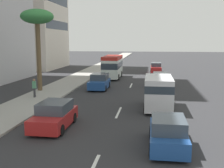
{
  "coord_description": "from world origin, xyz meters",
  "views": [
    {
      "loc": [
        -5.54,
        -2.33,
        5.29
      ],
      "look_at": [
        16.24,
        0.78,
        1.82
      ],
      "focal_mm": 44.21,
      "sensor_mm": 36.0,
      "label": 1
    }
  ],
  "objects_px": {
    "car_third": "(156,68)",
    "car_seventh": "(160,80)",
    "car_fifth": "(168,133)",
    "van_sixth": "(158,91)",
    "minibus_fourth": "(112,66)",
    "pedestrian_near_lamp": "(34,87)",
    "palm_tree": "(37,20)",
    "car_second": "(99,82)",
    "car_lead": "(54,116)"
  },
  "relations": [
    {
      "from": "car_third",
      "to": "car_seventh",
      "type": "relative_size",
      "value": 1.13
    },
    {
      "from": "car_third",
      "to": "car_fifth",
      "type": "height_order",
      "value": "car_third"
    },
    {
      "from": "van_sixth",
      "to": "minibus_fourth",
      "type": "bearing_deg",
      "value": 19.34
    },
    {
      "from": "pedestrian_near_lamp",
      "to": "car_third",
      "type": "bearing_deg",
      "value": 55.0
    },
    {
      "from": "car_fifth",
      "to": "palm_tree",
      "type": "xyz_separation_m",
      "value": [
        13.73,
        12.39,
        6.6
      ]
    },
    {
      "from": "car_seventh",
      "to": "palm_tree",
      "type": "relative_size",
      "value": 0.51
    },
    {
      "from": "car_third",
      "to": "pedestrian_near_lamp",
      "type": "distance_m",
      "value": 25.55
    },
    {
      "from": "car_second",
      "to": "van_sixth",
      "type": "xyz_separation_m",
      "value": [
        -8.18,
        -6.2,
        0.64
      ]
    },
    {
      "from": "car_seventh",
      "to": "van_sixth",
      "type": "bearing_deg",
      "value": 177.43
    },
    {
      "from": "car_lead",
      "to": "car_seventh",
      "type": "bearing_deg",
      "value": 157.71
    },
    {
      "from": "car_lead",
      "to": "van_sixth",
      "type": "xyz_separation_m",
      "value": [
        5.61,
        -6.39,
        0.68
      ]
    },
    {
      "from": "car_second",
      "to": "car_seventh",
      "type": "relative_size",
      "value": 0.97
    },
    {
      "from": "car_seventh",
      "to": "minibus_fourth",
      "type": "bearing_deg",
      "value": 47.63
    },
    {
      "from": "car_third",
      "to": "minibus_fourth",
      "type": "bearing_deg",
      "value": 142.32
    },
    {
      "from": "palm_tree",
      "to": "minibus_fourth",
      "type": "bearing_deg",
      "value": -28.18
    },
    {
      "from": "car_second",
      "to": "car_seventh",
      "type": "distance_m",
      "value": 7.35
    },
    {
      "from": "car_fifth",
      "to": "palm_tree",
      "type": "bearing_deg",
      "value": 42.05
    },
    {
      "from": "car_lead",
      "to": "palm_tree",
      "type": "distance_m",
      "value": 14.38
    },
    {
      "from": "car_lead",
      "to": "pedestrian_near_lamp",
      "type": "height_order",
      "value": "pedestrian_near_lamp"
    },
    {
      "from": "car_seventh",
      "to": "palm_tree",
      "type": "bearing_deg",
      "value": 113.13
    },
    {
      "from": "car_lead",
      "to": "car_third",
      "type": "relative_size",
      "value": 0.87
    },
    {
      "from": "minibus_fourth",
      "to": "van_sixth",
      "type": "relative_size",
      "value": 1.38
    },
    {
      "from": "car_second",
      "to": "car_third",
      "type": "relative_size",
      "value": 0.85
    },
    {
      "from": "car_fifth",
      "to": "van_sixth",
      "type": "bearing_deg",
      "value": 2.12
    },
    {
      "from": "car_lead",
      "to": "car_seventh",
      "type": "distance_m",
      "value": 18.18
    },
    {
      "from": "car_lead",
      "to": "car_fifth",
      "type": "xyz_separation_m",
      "value": [
        -2.29,
        -6.69,
        -0.01
      ]
    },
    {
      "from": "van_sixth",
      "to": "car_seventh",
      "type": "distance_m",
      "value": 11.24
    },
    {
      "from": "car_second",
      "to": "car_fifth",
      "type": "distance_m",
      "value": 17.34
    },
    {
      "from": "van_sixth",
      "to": "pedestrian_near_lamp",
      "type": "bearing_deg",
      "value": 78.19
    },
    {
      "from": "car_lead",
      "to": "palm_tree",
      "type": "relative_size",
      "value": 0.5
    },
    {
      "from": "car_lead",
      "to": "car_second",
      "type": "bearing_deg",
      "value": 179.19
    },
    {
      "from": "car_second",
      "to": "pedestrian_near_lamp",
      "type": "xyz_separation_m",
      "value": [
        -5.84,
        4.97,
        0.29
      ]
    },
    {
      "from": "car_second",
      "to": "minibus_fourth",
      "type": "xyz_separation_m",
      "value": [
        8.98,
        -0.17,
        0.93
      ]
    },
    {
      "from": "car_second",
      "to": "van_sixth",
      "type": "distance_m",
      "value": 10.28
    },
    {
      "from": "car_fifth",
      "to": "pedestrian_near_lamp",
      "type": "distance_m",
      "value": 15.37
    },
    {
      "from": "car_fifth",
      "to": "car_lead",
      "type": "bearing_deg",
      "value": 71.1
    },
    {
      "from": "car_lead",
      "to": "minibus_fourth",
      "type": "distance_m",
      "value": 22.8
    },
    {
      "from": "minibus_fourth",
      "to": "van_sixth",
      "type": "height_order",
      "value": "minibus_fourth"
    },
    {
      "from": "van_sixth",
      "to": "palm_tree",
      "type": "distance_m",
      "value": 14.67
    },
    {
      "from": "car_third",
      "to": "van_sixth",
      "type": "height_order",
      "value": "van_sixth"
    },
    {
      "from": "car_third",
      "to": "van_sixth",
      "type": "bearing_deg",
      "value": 179.55
    },
    {
      "from": "car_third",
      "to": "pedestrian_near_lamp",
      "type": "height_order",
      "value": "pedestrian_near_lamp"
    },
    {
      "from": "car_second",
      "to": "van_sixth",
      "type": "relative_size",
      "value": 0.88
    },
    {
      "from": "car_third",
      "to": "van_sixth",
      "type": "xyz_separation_m",
      "value": [
        -25.21,
        0.2,
        0.65
      ]
    },
    {
      "from": "van_sixth",
      "to": "car_third",
      "type": "bearing_deg",
      "value": -0.45
    },
    {
      "from": "car_second",
      "to": "car_third",
      "type": "height_order",
      "value": "car_second"
    },
    {
      "from": "car_fifth",
      "to": "car_third",
      "type": "bearing_deg",
      "value": 0.16
    },
    {
      "from": "minibus_fourth",
      "to": "car_fifth",
      "type": "bearing_deg",
      "value": 14.14
    },
    {
      "from": "car_third",
      "to": "palm_tree",
      "type": "distance_m",
      "value": 23.87
    },
    {
      "from": "car_lead",
      "to": "pedestrian_near_lamp",
      "type": "xyz_separation_m",
      "value": [
        7.95,
        4.77,
        0.33
      ]
    }
  ]
}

